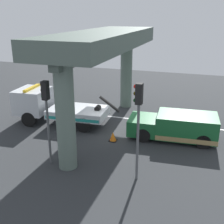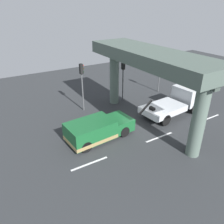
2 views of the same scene
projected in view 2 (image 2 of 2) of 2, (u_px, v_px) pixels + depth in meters
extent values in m
cube|color=#2D3033|center=(140.00, 125.00, 18.84)|extent=(60.00, 40.00, 0.10)
cube|color=silver|center=(90.00, 164.00, 14.23)|extent=(2.60, 0.16, 0.01)
cube|color=silver|center=(159.00, 137.00, 17.02)|extent=(2.60, 0.16, 0.01)
cube|color=silver|center=(209.00, 118.00, 19.80)|extent=(2.60, 0.16, 0.01)
cube|color=silver|center=(163.00, 109.00, 19.43)|extent=(4.01, 2.69, 0.55)
cube|color=silver|center=(188.00, 95.00, 20.92)|extent=(2.22, 2.45, 1.65)
cube|color=black|center=(192.00, 90.00, 21.08)|extent=(0.23, 2.21, 0.66)
cube|color=teal|center=(153.00, 105.00, 20.35)|extent=(3.64, 0.30, 0.20)
cylinder|color=black|center=(145.00, 107.00, 17.96)|extent=(1.42, 0.29, 1.07)
cylinder|color=black|center=(152.00, 109.00, 18.53)|extent=(0.39, 0.48, 0.36)
cube|color=yellow|center=(189.00, 86.00, 20.51)|extent=(0.39, 1.93, 0.16)
cylinder|color=black|center=(176.00, 101.00, 22.01)|extent=(1.02, 0.40, 1.00)
cylinder|color=black|center=(194.00, 108.00, 20.50)|extent=(1.02, 0.40, 1.00)
cylinder|color=black|center=(148.00, 111.00, 19.98)|extent=(1.02, 0.40, 1.00)
cylinder|color=black|center=(165.00, 120.00, 18.47)|extent=(1.02, 0.40, 1.00)
cube|color=#195B2D|center=(90.00, 131.00, 16.16)|extent=(3.61, 2.46, 1.35)
cube|color=#195B2D|center=(118.00, 123.00, 17.60)|extent=(1.88, 2.24, 0.95)
cube|color=black|center=(110.00, 120.00, 16.94)|extent=(0.21, 1.93, 0.59)
cube|color=#9E8451|center=(91.00, 136.00, 16.39)|extent=(3.64, 2.47, 0.28)
cylinder|color=black|center=(110.00, 122.00, 18.35)|extent=(0.86, 0.34, 0.84)
cylinder|color=black|center=(124.00, 132.00, 16.96)|extent=(0.86, 0.34, 0.84)
cylinder|color=black|center=(73.00, 135.00, 16.58)|extent=(0.86, 0.34, 0.84)
cylinder|color=black|center=(86.00, 147.00, 15.19)|extent=(0.86, 0.34, 0.84)
cylinder|color=#596B60|center=(114.00, 78.00, 21.76)|extent=(0.91, 0.91, 5.24)
cylinder|color=#596B60|center=(198.00, 121.00, 13.98)|extent=(0.91, 0.91, 5.24)
cube|color=#4B5B52|center=(150.00, 57.00, 16.47)|extent=(3.60, 12.20, 0.97)
cube|color=#3E4A43|center=(150.00, 65.00, 16.77)|extent=(0.50, 11.80, 0.36)
cylinder|color=#515456|center=(83.00, 93.00, 20.47)|extent=(0.12, 0.12, 3.63)
cube|color=black|center=(81.00, 69.00, 19.45)|extent=(0.28, 0.32, 0.90)
sphere|color=red|center=(83.00, 65.00, 19.39)|extent=(0.18, 0.18, 0.18)
sphere|color=#3A2D06|center=(83.00, 69.00, 19.53)|extent=(0.18, 0.18, 0.18)
sphere|color=black|center=(83.00, 72.00, 19.66)|extent=(0.18, 0.18, 0.18)
cylinder|color=#515456|center=(123.00, 85.00, 22.61)|extent=(0.12, 0.12, 3.38)
cube|color=black|center=(123.00, 65.00, 21.65)|extent=(0.28, 0.32, 0.90)
sphere|color=#360605|center=(125.00, 62.00, 21.59)|extent=(0.18, 0.18, 0.18)
sphere|color=#3A2D06|center=(125.00, 65.00, 21.73)|extent=(0.18, 0.18, 0.18)
sphere|color=green|center=(124.00, 68.00, 21.86)|extent=(0.18, 0.18, 0.18)
cylinder|color=#515456|center=(159.00, 79.00, 25.01)|extent=(0.12, 0.12, 3.02)
cube|color=black|center=(161.00, 62.00, 24.13)|extent=(0.28, 0.32, 0.90)
sphere|color=red|center=(162.00, 59.00, 24.07)|extent=(0.18, 0.18, 0.18)
sphere|color=#3A2D06|center=(162.00, 62.00, 24.21)|extent=(0.18, 0.18, 0.18)
sphere|color=black|center=(162.00, 65.00, 24.34)|extent=(0.18, 0.18, 0.18)
cone|color=orange|center=(124.00, 116.00, 19.57)|extent=(0.42, 0.42, 0.55)
cube|color=black|center=(124.00, 119.00, 19.69)|extent=(0.46, 0.46, 0.03)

